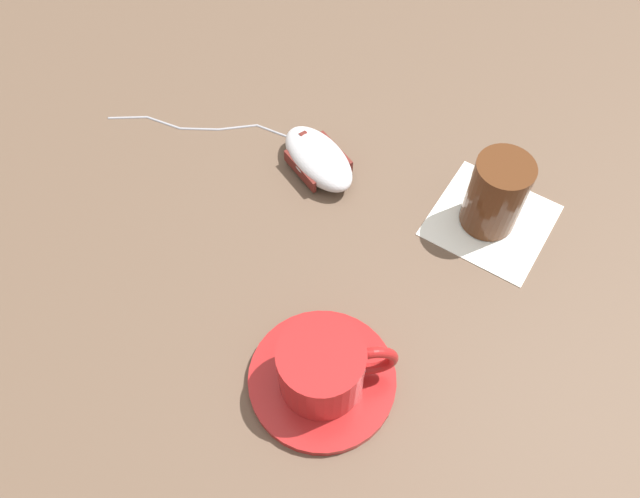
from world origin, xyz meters
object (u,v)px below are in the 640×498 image
object	(u,v)px
coffee_cup	(324,367)
drinking_glass	(496,194)
computer_mouse	(318,159)
saucer	(322,379)

from	to	relation	value
coffee_cup	drinking_glass	size ratio (longest dim) A/B	1.15
computer_mouse	drinking_glass	xyz separation A→B (m)	(0.20, -0.01, 0.03)
saucer	coffee_cup	distance (m)	0.04
drinking_glass	coffee_cup	bearing A→B (deg)	-115.14
computer_mouse	coffee_cup	bearing A→B (deg)	-70.17
saucer	computer_mouse	world-z (taller)	computer_mouse
saucer	drinking_glass	xyz separation A→B (m)	(0.11, 0.24, 0.04)
saucer	coffee_cup	world-z (taller)	coffee_cup
saucer	drinking_glass	world-z (taller)	drinking_glass
drinking_glass	computer_mouse	bearing A→B (deg)	177.09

